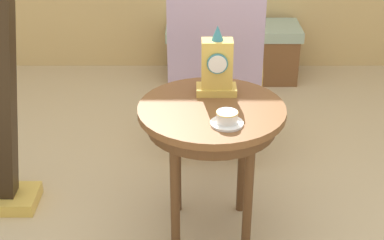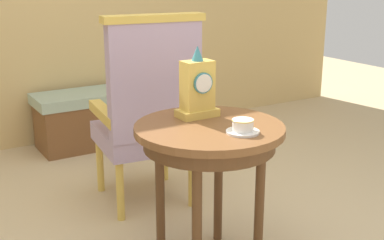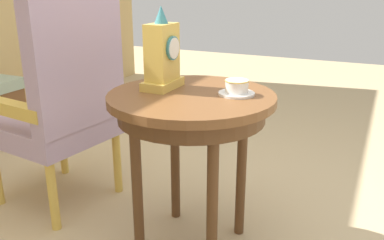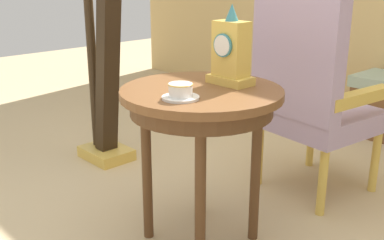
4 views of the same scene
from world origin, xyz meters
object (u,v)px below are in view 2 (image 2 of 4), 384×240
Objects in this scene: side_table at (209,143)px; teacup_left at (243,127)px; mantel_clock at (197,89)px; armchair at (149,110)px; window_bench at (102,117)px.

side_table is 0.21m from teacup_left.
mantel_clock is 0.29× the size of armchair.
mantel_clock is (-0.03, 0.31, 0.11)m from teacup_left.
teacup_left is 0.33m from mantel_clock.
teacup_left is at bearing -94.70° from window_bench.
side_table is 0.72m from armchair.
mantel_clock is at bearing 96.02° from teacup_left.
teacup_left is (0.06, -0.17, 0.11)m from side_table.
mantel_clock is 1.91m from window_bench.
window_bench is at bearing 83.44° from mantel_clock.
side_table is 0.26m from mantel_clock.
side_table is 2.08× the size of mantel_clock.
armchair is (0.05, 0.72, -0.02)m from side_table.
teacup_left is at bearing -83.98° from mantel_clock.
mantel_clock is at bearing 79.75° from side_table.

